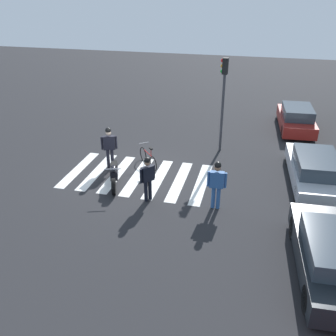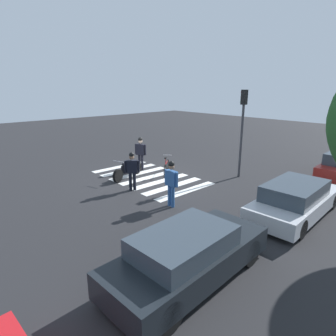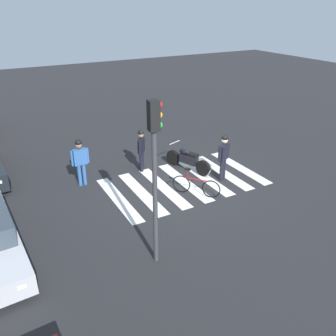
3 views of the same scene
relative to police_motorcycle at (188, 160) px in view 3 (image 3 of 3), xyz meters
The scene contains 8 objects.
ground_plane 1.18m from the police_motorcycle, 141.47° to the left, with size 60.00×60.00×0.00m, color #232326.
police_motorcycle is the anchor object (origin of this frame).
leaning_bicycle 2.07m from the police_motorcycle, 156.14° to the left, with size 1.37×1.18×0.99m.
officer_on_foot 1.95m from the police_motorcycle, 62.26° to the left, with size 0.55×0.44×1.75m.
officer_by_motorcycle 1.67m from the police_motorcycle, 152.16° to the right, with size 0.38×0.64×1.85m.
pedestrian_bystander 4.27m from the police_motorcycle, 79.01° to the left, with size 0.24×0.68×1.83m.
crosswalk_stripes 1.17m from the police_motorcycle, 141.47° to the left, with size 3.47×5.85×0.01m.
traffic_light_pole 6.22m from the police_motorcycle, 139.89° to the left, with size 0.26×0.34×4.36m.
Camera 3 is at (-10.30, 6.40, 6.30)m, focal length 38.00 mm.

